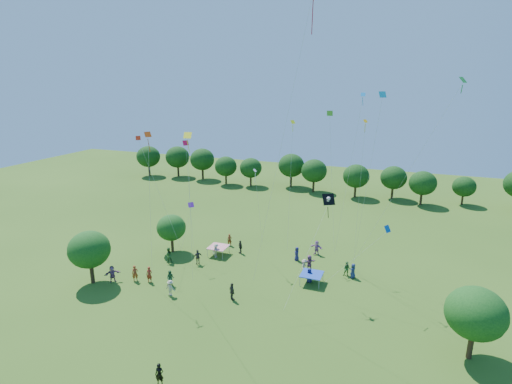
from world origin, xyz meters
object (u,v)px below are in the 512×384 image
Objects in this scene: pirate_kite at (328,201)px; tent_red_stripe at (218,247)px; tent_blue at (312,274)px; red_high_kite at (298,67)px; near_tree_north at (171,228)px; near_tree_west at (89,250)px; near_tree_east at (476,313)px; man_in_black at (159,374)px.

tent_red_stripe is at bearing 162.89° from pirate_kite.
tent_blue is 21.00m from red_high_kite.
near_tree_north is at bearing 160.60° from red_high_kite.
red_high_kite is at bearing -103.10° from tent_blue.
red_high_kite is at bearing 10.48° from near_tree_west.
pirate_kite is (13.79, -4.24, 8.52)m from tent_red_stripe.
near_tree_west is at bearing -110.01° from near_tree_north.
tent_red_stripe is 12.61m from tent_blue.
near_tree_east is (35.60, 0.75, 0.10)m from near_tree_west.
near_tree_east is 2.66× the size of tent_blue.
tent_red_stripe is (-26.25, 10.21, -2.83)m from near_tree_east.
near_tree_east reaches higher than near_tree_west.
red_high_kite is (5.65, 13.84, 20.77)m from man_in_black.
red_high_kite reaches higher than tent_red_stripe.
near_tree_west is 2.59× the size of tent_blue.
red_high_kite is (-14.96, 3.07, 17.73)m from near_tree_east.
near_tree_east is at bearing 12.24° from man_in_black.
near_tree_north is 18.25m from tent_blue.
near_tree_north is 2.18× the size of tent_blue.
pirate_kite is 0.34× the size of red_high_kite.
near_tree_east is 2.66× the size of tent_red_stripe.
man_in_black is (14.99, -10.02, -2.94)m from near_tree_west.
near_tree_north is 2.18× the size of tent_red_stripe.
tent_red_stripe is at bearing 166.45° from tent_blue.
man_in_black is at bearing -74.96° from tent_red_stripe.
pirate_kite is at bearing -9.01° from near_tree_north.
man_in_black is at bearing -60.11° from near_tree_north.
man_in_black is at bearing -152.40° from near_tree_east.
pirate_kite reaches higher than near_tree_east.
tent_blue is at bearing -13.55° from tent_red_stripe.
man_in_black is 0.06× the size of red_high_kite.
man_in_black reaches higher than tent_red_stripe.
tent_blue is 8.75m from pirate_kite.
near_tree_west is 35.61m from near_tree_east.
near_tree_east is 23.46m from man_in_black.
near_tree_east is at bearing -25.60° from pirate_kite.
red_high_kite reaches higher than tent_blue.
man_in_black is at bearing -112.20° from red_high_kite.
near_tree_west is at bearing -130.44° from tent_red_stripe.
near_tree_north reaches higher than tent_red_stripe.
near_tree_north is 6.26m from tent_red_stripe.
near_tree_east is 3.53× the size of man_in_black.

